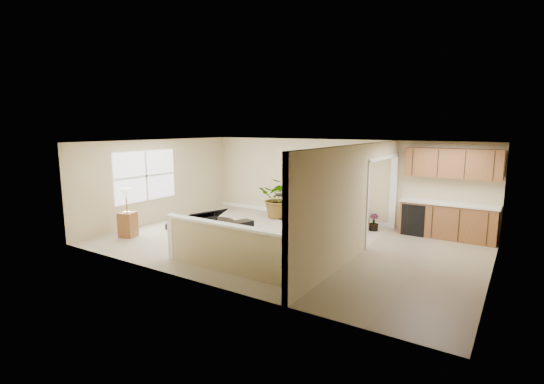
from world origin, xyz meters
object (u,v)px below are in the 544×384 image
Objects in this scene: loveseat at (343,217)px; palm_plant at (279,198)px; piano_bench at (240,230)px; small_plant at (374,223)px; lamp_stand at (127,216)px; piano at (200,209)px; accent_table at (284,203)px.

palm_plant is at bearing -156.81° from loveseat.
small_plant is (2.65, 2.69, -0.03)m from piano_bench.
palm_plant reaches higher than lamp_stand.
piano_bench is 2.99m from lamp_stand.
loveseat is at bearing 53.74° from piano.
lamp_stand is (-2.18, -4.02, -0.09)m from palm_plant.
palm_plant is 1.12× the size of lamp_stand.
small_plant is 0.37× the size of lamp_stand.
loveseat is at bearing 0.82° from accent_table.
palm_plant is at bearing 172.93° from accent_table.
accent_table is at bearing 78.31° from piano.
piano_bench is 3.13m from loveseat.
piano is 2.67m from palm_plant.
lamp_stand is at bearing -107.71° from piano.
palm_plant reaches higher than loveseat.
small_plant is 6.69m from lamp_stand.
piano reaches higher than piano_bench.
accent_table is 1.64× the size of small_plant.
palm_plant is at bearing 83.03° from piano.
accent_table is (-0.19, 2.55, 0.28)m from piano_bench.
accent_table is at bearing 58.80° from lamp_stand.
loveseat is (1.76, 2.58, 0.07)m from piano_bench.
loveseat reaches higher than piano_bench.
piano is 4.23× the size of small_plant.
small_plant is at bearing 30.28° from loveseat.
piano is 4.09m from loveseat.
palm_plant is 3.02× the size of small_plant.
piano_bench is at bearing 28.87° from lamp_stand.
piano is 1.55m from piano_bench.
piano_bench is at bearing 11.46° from piano.
lamp_stand is at bearing -114.15° from loveseat.
piano is 1.22× the size of loveseat.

